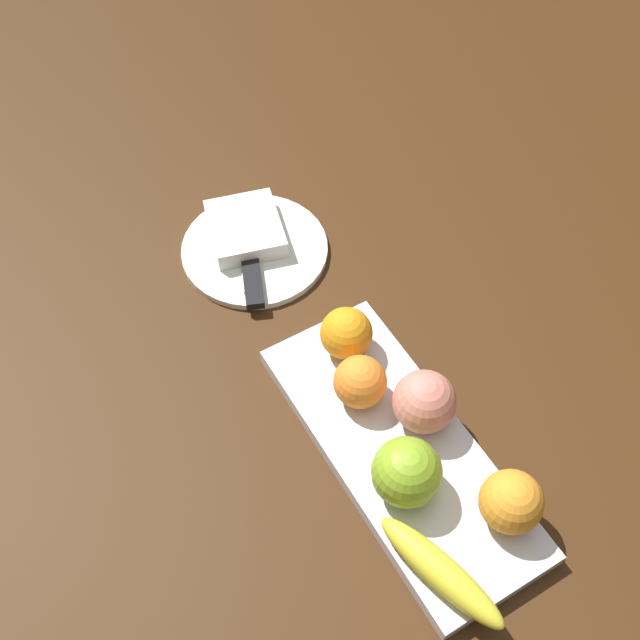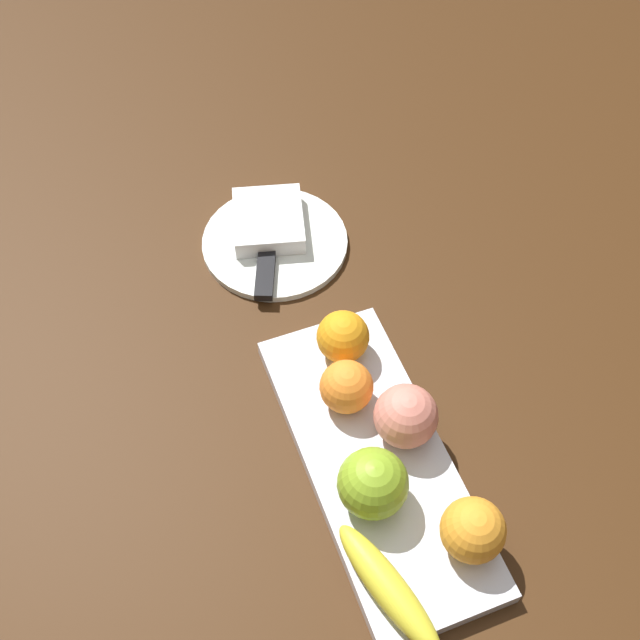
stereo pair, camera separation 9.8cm
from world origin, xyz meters
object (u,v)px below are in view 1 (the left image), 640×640
at_px(peach, 424,402).
at_px(folded_napkin, 245,229).
at_px(orange_near_banana, 511,502).
at_px(orange_center, 346,333).
at_px(fruit_tray, 398,448).
at_px(banana, 441,572).
at_px(orange_near_apple, 360,382).
at_px(knife, 251,272).
at_px(dinner_plate, 255,250).
at_px(apple, 407,472).

distance_m(peach, folded_napkin, 0.37).
bearing_deg(orange_near_banana, orange_center, 7.41).
xyz_separation_m(orange_center, peach, (-0.13, -0.02, 0.00)).
height_order(orange_center, peach, peach).
relative_size(fruit_tray, peach, 5.33).
bearing_deg(orange_center, fruit_tray, 173.44).
height_order(banana, orange_center, orange_center).
xyz_separation_m(orange_near_apple, knife, (0.24, 0.02, -0.04)).
height_order(orange_center, dinner_plate, orange_center).
height_order(orange_near_banana, orange_center, orange_near_banana).
xyz_separation_m(banana, orange_near_banana, (0.02, -0.10, 0.02)).
xyz_separation_m(banana, peach, (0.16, -0.09, 0.02)).
bearing_deg(peach, fruit_tray, 110.83).
height_order(orange_center, folded_napkin, orange_center).
distance_m(apple, dinner_plate, 0.41).
height_order(apple, peach, apple).
height_order(apple, banana, apple).
bearing_deg(orange_near_banana, peach, 4.15).
xyz_separation_m(orange_near_banana, dinner_plate, (0.49, 0.05, -0.05)).
bearing_deg(fruit_tray, dinner_plate, 0.00).
relative_size(folded_napkin, knife, 0.63).
bearing_deg(apple, knife, 0.07).
xyz_separation_m(peach, folded_napkin, (0.37, 0.04, -0.03)).
bearing_deg(fruit_tray, orange_center, -6.56).
distance_m(orange_near_banana, knife, 0.45).
bearing_deg(banana, dinner_plate, -20.62).
relative_size(orange_near_banana, dinner_plate, 0.34).
bearing_deg(folded_napkin, banana, 174.63).
xyz_separation_m(apple, orange_near_banana, (-0.08, -0.08, -0.00)).
relative_size(peach, knife, 0.42).
height_order(orange_near_apple, orange_near_banana, orange_near_banana).
relative_size(fruit_tray, apple, 5.06).
bearing_deg(knife, orange_center, -144.09).
bearing_deg(dinner_plate, peach, -173.06).
height_order(apple, dinner_plate, apple).
height_order(apple, orange_near_apple, apple).
bearing_deg(dinner_plate, orange_near_banana, -173.88).
bearing_deg(folded_napkin, orange_near_banana, -174.19).
distance_m(orange_center, knife, 0.18).
distance_m(fruit_tray, orange_center, 0.15).
bearing_deg(apple, orange_center, -12.34).
distance_m(orange_center, peach, 0.13).
relative_size(banana, orange_center, 2.47).
bearing_deg(orange_center, dinner_plate, 4.44).
bearing_deg(banana, fruit_tray, -33.60).
bearing_deg(dinner_plate, folded_napkin, -0.00).
relative_size(orange_near_apple, peach, 0.86).
distance_m(banana, orange_near_apple, 0.23).
bearing_deg(folded_napkin, knife, 158.68).
bearing_deg(orange_near_apple, orange_near_banana, -164.44).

